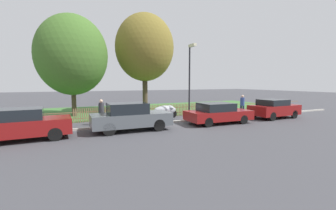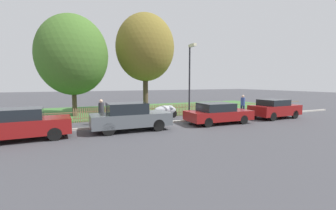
{
  "view_description": "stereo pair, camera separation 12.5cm",
  "coord_description": "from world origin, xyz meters",
  "px_view_note": "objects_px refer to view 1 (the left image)",
  "views": [
    {
      "loc": [
        -5.78,
        -13.12,
        2.65
      ],
      "look_at": [
        0.68,
        0.95,
        1.1
      ],
      "focal_mm": 24.0,
      "sensor_mm": 36.0,
      "label": 1
    },
    {
      "loc": [
        -5.67,
        -13.17,
        2.65
      ],
      "look_at": [
        0.68,
        0.95,
        1.1
      ],
      "focal_mm": 24.0,
      "sensor_mm": 36.0,
      "label": 2
    }
  ],
  "objects_px": {
    "pedestrian_near_fence": "(101,111)",
    "parked_car_navy_estate": "(218,113)",
    "tree_behind_motorcycle": "(145,48)",
    "street_lamp": "(190,73)",
    "parked_car_black_saloon": "(130,117)",
    "parked_car_silver_hatchback": "(25,124)",
    "tree_nearest_kerb": "(72,55)",
    "covered_motorcycle": "(166,110)",
    "pedestrian_by_lamp": "(242,104)",
    "parked_car_red_compact": "(274,108)"
  },
  "relations": [
    {
      "from": "parked_car_silver_hatchback",
      "to": "tree_nearest_kerb",
      "type": "bearing_deg",
      "value": 69.37
    },
    {
      "from": "pedestrian_by_lamp",
      "to": "street_lamp",
      "type": "height_order",
      "value": "street_lamp"
    },
    {
      "from": "covered_motorcycle",
      "to": "pedestrian_by_lamp",
      "type": "bearing_deg",
      "value": -12.11
    },
    {
      "from": "parked_car_silver_hatchback",
      "to": "pedestrian_near_fence",
      "type": "height_order",
      "value": "pedestrian_near_fence"
    },
    {
      "from": "pedestrian_near_fence",
      "to": "pedestrian_by_lamp",
      "type": "relative_size",
      "value": 0.98
    },
    {
      "from": "parked_car_silver_hatchback",
      "to": "tree_nearest_kerb",
      "type": "relative_size",
      "value": 0.5
    },
    {
      "from": "tree_nearest_kerb",
      "to": "pedestrian_near_fence",
      "type": "height_order",
      "value": "tree_nearest_kerb"
    },
    {
      "from": "parked_car_navy_estate",
      "to": "tree_nearest_kerb",
      "type": "bearing_deg",
      "value": 140.72
    },
    {
      "from": "parked_car_silver_hatchback",
      "to": "pedestrian_near_fence",
      "type": "relative_size",
      "value": 2.41
    },
    {
      "from": "parked_car_black_saloon",
      "to": "parked_car_navy_estate",
      "type": "height_order",
      "value": "parked_car_black_saloon"
    },
    {
      "from": "tree_behind_motorcycle",
      "to": "street_lamp",
      "type": "distance_m",
      "value": 6.72
    },
    {
      "from": "parked_car_navy_estate",
      "to": "pedestrian_by_lamp",
      "type": "bearing_deg",
      "value": 29.45
    },
    {
      "from": "pedestrian_near_fence",
      "to": "pedestrian_by_lamp",
      "type": "height_order",
      "value": "pedestrian_by_lamp"
    },
    {
      "from": "tree_behind_motorcycle",
      "to": "street_lamp",
      "type": "relative_size",
      "value": 1.69
    },
    {
      "from": "pedestrian_near_fence",
      "to": "covered_motorcycle",
      "type": "bearing_deg",
      "value": 132.2
    },
    {
      "from": "parked_car_navy_estate",
      "to": "covered_motorcycle",
      "type": "distance_m",
      "value": 4.02
    },
    {
      "from": "parked_car_navy_estate",
      "to": "tree_behind_motorcycle",
      "type": "bearing_deg",
      "value": 107.23
    },
    {
      "from": "parked_car_red_compact",
      "to": "tree_nearest_kerb",
      "type": "bearing_deg",
      "value": 149.9
    },
    {
      "from": "parked_car_navy_estate",
      "to": "tree_behind_motorcycle",
      "type": "height_order",
      "value": "tree_behind_motorcycle"
    },
    {
      "from": "tree_behind_motorcycle",
      "to": "pedestrian_by_lamp",
      "type": "bearing_deg",
      "value": -43.69
    },
    {
      "from": "parked_car_silver_hatchback",
      "to": "tree_behind_motorcycle",
      "type": "height_order",
      "value": "tree_behind_motorcycle"
    },
    {
      "from": "pedestrian_near_fence",
      "to": "parked_car_red_compact",
      "type": "bearing_deg",
      "value": 109.93
    },
    {
      "from": "parked_car_silver_hatchback",
      "to": "pedestrian_by_lamp",
      "type": "distance_m",
      "value": 14.83
    },
    {
      "from": "parked_car_black_saloon",
      "to": "parked_car_navy_estate",
      "type": "xyz_separation_m",
      "value": [
        5.75,
        -0.2,
        -0.1
      ]
    },
    {
      "from": "parked_car_silver_hatchback",
      "to": "pedestrian_by_lamp",
      "type": "relative_size",
      "value": 2.36
    },
    {
      "from": "covered_motorcycle",
      "to": "street_lamp",
      "type": "bearing_deg",
      "value": -49.95
    },
    {
      "from": "tree_nearest_kerb",
      "to": "pedestrian_by_lamp",
      "type": "relative_size",
      "value": 4.73
    },
    {
      "from": "parked_car_navy_estate",
      "to": "pedestrian_near_fence",
      "type": "height_order",
      "value": "pedestrian_near_fence"
    },
    {
      "from": "covered_motorcycle",
      "to": "pedestrian_near_fence",
      "type": "relative_size",
      "value": 1.2
    },
    {
      "from": "tree_nearest_kerb",
      "to": "pedestrian_near_fence",
      "type": "xyz_separation_m",
      "value": [
        1.38,
        -4.89,
        -3.83
      ]
    },
    {
      "from": "parked_car_navy_estate",
      "to": "pedestrian_near_fence",
      "type": "relative_size",
      "value": 2.66
    },
    {
      "from": "pedestrian_near_fence",
      "to": "street_lamp",
      "type": "height_order",
      "value": "street_lamp"
    },
    {
      "from": "parked_car_black_saloon",
      "to": "street_lamp",
      "type": "xyz_separation_m",
      "value": [
        4.76,
        1.7,
        2.57
      ]
    },
    {
      "from": "tree_behind_motorcycle",
      "to": "street_lamp",
      "type": "bearing_deg",
      "value": -78.61
    },
    {
      "from": "parked_car_red_compact",
      "to": "pedestrian_by_lamp",
      "type": "distance_m",
      "value": 2.37
    },
    {
      "from": "parked_car_silver_hatchback",
      "to": "street_lamp",
      "type": "relative_size",
      "value": 0.74
    },
    {
      "from": "pedestrian_near_fence",
      "to": "parked_car_silver_hatchback",
      "type": "bearing_deg",
      "value": -29.2
    },
    {
      "from": "pedestrian_near_fence",
      "to": "parked_car_navy_estate",
      "type": "bearing_deg",
      "value": 101.95
    },
    {
      "from": "parked_car_red_compact",
      "to": "pedestrian_near_fence",
      "type": "xyz_separation_m",
      "value": [
        -12.15,
        2.34,
        0.19
      ]
    },
    {
      "from": "parked_car_navy_estate",
      "to": "parked_car_red_compact",
      "type": "distance_m",
      "value": 5.17
    },
    {
      "from": "parked_car_silver_hatchback",
      "to": "parked_car_black_saloon",
      "type": "height_order",
      "value": "parked_car_black_saloon"
    },
    {
      "from": "parked_car_black_saloon",
      "to": "pedestrian_near_fence",
      "type": "relative_size",
      "value": 2.67
    },
    {
      "from": "parked_car_black_saloon",
      "to": "parked_car_navy_estate",
      "type": "relative_size",
      "value": 1.0
    },
    {
      "from": "parked_car_silver_hatchback",
      "to": "parked_car_black_saloon",
      "type": "relative_size",
      "value": 0.9
    },
    {
      "from": "parked_car_black_saloon",
      "to": "parked_car_silver_hatchback",
      "type": "bearing_deg",
      "value": -179.34
    },
    {
      "from": "parked_car_navy_estate",
      "to": "pedestrian_by_lamp",
      "type": "relative_size",
      "value": 2.61
    },
    {
      "from": "tree_behind_motorcycle",
      "to": "parked_car_red_compact",
      "type": "bearing_deg",
      "value": -47.2
    },
    {
      "from": "parked_car_silver_hatchback",
      "to": "parked_car_black_saloon",
      "type": "xyz_separation_m",
      "value": [
        4.98,
        -0.03,
        0.03
      ]
    },
    {
      "from": "parked_car_black_saloon",
      "to": "tree_nearest_kerb",
      "type": "xyz_separation_m",
      "value": [
        -2.62,
        7.08,
        3.97
      ]
    },
    {
      "from": "parked_car_black_saloon",
      "to": "parked_car_red_compact",
      "type": "xyz_separation_m",
      "value": [
        10.92,
        -0.16,
        -0.05
      ]
    }
  ]
}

